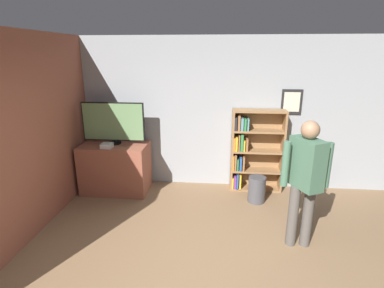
{
  "coord_description": "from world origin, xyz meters",
  "views": [
    {
      "loc": [
        0.19,
        -2.3,
        2.41
      ],
      "look_at": [
        -0.2,
        1.8,
        1.15
      ],
      "focal_mm": 28.0,
      "sensor_mm": 36.0,
      "label": 1
    }
  ],
  "objects_px": {
    "person": "(305,175)",
    "waste_bin": "(257,189)",
    "television": "(113,123)",
    "bookshelf": "(251,151)",
    "game_console": "(107,146)"
  },
  "relations": [
    {
      "from": "television",
      "to": "waste_bin",
      "type": "bearing_deg",
      "value": -6.0
    },
    {
      "from": "game_console",
      "to": "waste_bin",
      "type": "xyz_separation_m",
      "value": [
        2.53,
        -0.01,
        -0.69
      ]
    },
    {
      "from": "person",
      "to": "waste_bin",
      "type": "relative_size",
      "value": 3.74
    },
    {
      "from": "game_console",
      "to": "bookshelf",
      "type": "relative_size",
      "value": 0.12
    },
    {
      "from": "television",
      "to": "bookshelf",
      "type": "distance_m",
      "value": 2.48
    },
    {
      "from": "game_console",
      "to": "waste_bin",
      "type": "relative_size",
      "value": 0.41
    },
    {
      "from": "game_console",
      "to": "bookshelf",
      "type": "height_order",
      "value": "bookshelf"
    },
    {
      "from": "game_console",
      "to": "bookshelf",
      "type": "bearing_deg",
      "value": 11.37
    },
    {
      "from": "game_console",
      "to": "person",
      "type": "bearing_deg",
      "value": -21.5
    },
    {
      "from": "person",
      "to": "waste_bin",
      "type": "height_order",
      "value": "person"
    },
    {
      "from": "television",
      "to": "game_console",
      "type": "xyz_separation_m",
      "value": [
        -0.05,
        -0.25,
        -0.34
      ]
    },
    {
      "from": "game_console",
      "to": "person",
      "type": "relative_size",
      "value": 0.11
    },
    {
      "from": "television",
      "to": "person",
      "type": "distance_m",
      "value": 3.23
    },
    {
      "from": "person",
      "to": "waste_bin",
      "type": "bearing_deg",
      "value": 173.45
    },
    {
      "from": "television",
      "to": "bookshelf",
      "type": "xyz_separation_m",
      "value": [
        2.41,
        0.24,
        -0.51
      ]
    }
  ]
}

